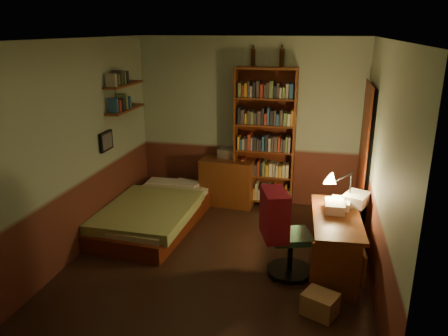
% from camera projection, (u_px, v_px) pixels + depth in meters
% --- Properties ---
extents(floor, '(3.50, 4.00, 0.02)m').
position_uv_depth(floor, '(219.00, 260.00, 5.37)').
color(floor, black).
rests_on(floor, ground).
extents(ceiling, '(3.50, 4.00, 0.02)m').
position_uv_depth(ceiling, '(219.00, 38.00, 4.56)').
color(ceiling, silver).
rests_on(ceiling, wall_back).
extents(wall_back, '(3.50, 0.02, 2.60)m').
position_uv_depth(wall_back, '(249.00, 122.00, 6.83)').
color(wall_back, gray).
rests_on(wall_back, ground).
extents(wall_left, '(0.02, 4.00, 2.60)m').
position_uv_depth(wall_left, '(79.00, 149.00, 5.34)').
color(wall_left, gray).
rests_on(wall_left, ground).
extents(wall_right, '(0.02, 4.00, 2.60)m').
position_uv_depth(wall_right, '(381.00, 168.00, 4.59)').
color(wall_right, gray).
rests_on(wall_right, ground).
extents(wall_front, '(3.50, 0.02, 2.60)m').
position_uv_depth(wall_front, '(153.00, 236.00, 3.10)').
color(wall_front, gray).
rests_on(wall_front, ground).
extents(doorway, '(0.06, 0.90, 2.00)m').
position_uv_depth(doorway, '(365.00, 161.00, 5.90)').
color(doorway, black).
rests_on(doorway, ground).
extents(door_trim, '(0.02, 0.98, 2.08)m').
position_uv_depth(door_trim, '(362.00, 160.00, 5.91)').
color(door_trim, '#4B1A0B').
rests_on(door_trim, ground).
extents(bed, '(1.25, 2.14, 0.61)m').
position_uv_depth(bed, '(154.00, 205.00, 6.22)').
color(bed, olive).
rests_on(bed, ground).
extents(dresser, '(0.86, 0.48, 0.74)m').
position_uv_depth(dresser, '(228.00, 182.00, 6.95)').
color(dresser, '#582911').
rests_on(dresser, ground).
extents(mini_stereo, '(0.28, 0.23, 0.14)m').
position_uv_depth(mini_stereo, '(227.00, 153.00, 6.94)').
color(mini_stereo, '#B2B2B7').
rests_on(mini_stereo, dresser).
extents(bookshelf, '(0.93, 0.29, 2.16)m').
position_uv_depth(bookshelf, '(265.00, 139.00, 6.69)').
color(bookshelf, '#582911').
rests_on(bookshelf, ground).
extents(bottle_left, '(0.08, 0.08, 0.25)m').
position_uv_depth(bottle_left, '(253.00, 58.00, 6.47)').
color(bottle_left, black).
rests_on(bottle_left, bookshelf).
extents(bottle_right, '(0.08, 0.08, 0.25)m').
position_uv_depth(bottle_right, '(282.00, 58.00, 6.38)').
color(bottle_right, black).
rests_on(bottle_right, bookshelf).
extents(desk, '(0.61, 1.31, 0.68)m').
position_uv_depth(desk, '(334.00, 243.00, 5.04)').
color(desk, '#582911').
rests_on(desk, ground).
extents(paper_stack, '(0.36, 0.41, 0.14)m').
position_uv_depth(paper_stack, '(356.00, 199.00, 5.23)').
color(paper_stack, silver).
rests_on(paper_stack, desk).
extents(desk_lamp, '(0.23, 0.23, 0.67)m').
position_uv_depth(desk_lamp, '(351.00, 177.00, 5.18)').
color(desk_lamp, black).
rests_on(desk_lamp, desk).
extents(office_chair, '(0.64, 0.60, 1.04)m').
position_uv_depth(office_chair, '(291.00, 232.00, 4.90)').
color(office_chair, '#2B573D').
rests_on(office_chair, ground).
extents(red_jacket, '(0.40, 0.52, 0.55)m').
position_uv_depth(red_jacket, '(289.00, 163.00, 4.74)').
color(red_jacket, maroon).
rests_on(red_jacket, office_chair).
extents(wall_shelf_lower, '(0.20, 0.90, 0.03)m').
position_uv_depth(wall_shelf_lower, '(126.00, 109.00, 6.24)').
color(wall_shelf_lower, '#582911').
rests_on(wall_shelf_lower, wall_left).
extents(wall_shelf_upper, '(0.20, 0.90, 0.03)m').
position_uv_depth(wall_shelf_upper, '(124.00, 85.00, 6.13)').
color(wall_shelf_upper, '#582911').
rests_on(wall_shelf_upper, wall_left).
extents(framed_picture, '(0.04, 0.32, 0.26)m').
position_uv_depth(framed_picture, '(106.00, 141.00, 5.90)').
color(framed_picture, black).
rests_on(framed_picture, wall_left).
extents(cardboard_box_b, '(0.40, 0.37, 0.22)m').
position_uv_depth(cardboard_box_b, '(320.00, 304.00, 4.31)').
color(cardboard_box_b, '#93704A').
rests_on(cardboard_box_b, ground).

